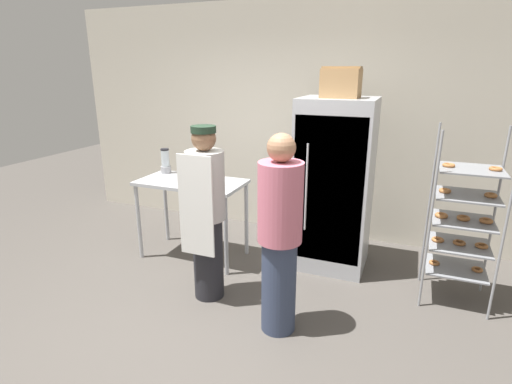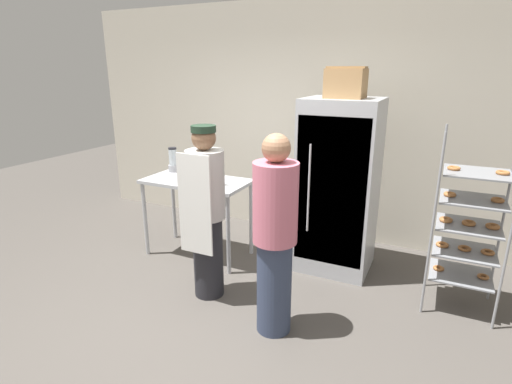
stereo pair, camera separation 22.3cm
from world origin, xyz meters
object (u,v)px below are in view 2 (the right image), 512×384
(blender_pitcher, at_px, (173,161))
(person_baker, at_px, (206,211))
(cardboard_storage_box, at_px, (346,83))
(refrigerator, at_px, (338,187))
(baking_rack, at_px, (468,225))
(donut_box, at_px, (207,182))
(person_customer, at_px, (275,236))

(blender_pitcher, xyz_separation_m, person_baker, (1.02, -0.89, -0.19))
(blender_pitcher, xyz_separation_m, cardboard_storage_box, (1.96, 0.16, 0.92))
(refrigerator, height_order, baking_rack, refrigerator)
(refrigerator, relative_size, cardboard_storage_box, 4.94)
(person_baker, bearing_deg, baking_rack, 20.49)
(refrigerator, xyz_separation_m, blender_pitcher, (-1.94, -0.19, 0.12))
(cardboard_storage_box, bearing_deg, refrigerator, 116.91)
(baking_rack, xyz_separation_m, cardboard_storage_box, (-1.20, 0.25, 1.15))
(refrigerator, relative_size, blender_pitcher, 6.21)
(donut_box, xyz_separation_m, cardboard_storage_box, (1.26, 0.51, 1.00))
(refrigerator, height_order, person_customer, refrigerator)
(person_customer, bearing_deg, person_baker, 163.24)
(baking_rack, relative_size, person_customer, 0.98)
(person_baker, distance_m, person_customer, 0.81)
(blender_pitcher, distance_m, person_baker, 1.36)
(baking_rack, distance_m, donut_box, 2.48)
(baking_rack, distance_m, person_baker, 2.29)
(blender_pitcher, bearing_deg, baking_rack, -1.64)
(person_baker, xyz_separation_m, person_customer, (0.77, -0.23, -0.01))
(cardboard_storage_box, height_order, person_customer, cardboard_storage_box)
(refrigerator, relative_size, person_baker, 1.12)
(donut_box, xyz_separation_m, person_customer, (1.09, -0.77, -0.11))
(baking_rack, distance_m, blender_pitcher, 3.17)
(donut_box, bearing_deg, person_customer, -35.15)
(cardboard_storage_box, bearing_deg, blender_pitcher, -175.44)
(refrigerator, distance_m, person_baker, 1.43)
(refrigerator, xyz_separation_m, person_customer, (-0.16, -1.31, -0.07))
(blender_pitcher, height_order, person_customer, person_customer)
(blender_pitcher, bearing_deg, person_baker, -41.19)
(refrigerator, xyz_separation_m, person_baker, (-0.93, -1.08, -0.06))
(baking_rack, height_order, person_customer, person_customer)
(donut_box, height_order, person_customer, person_customer)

